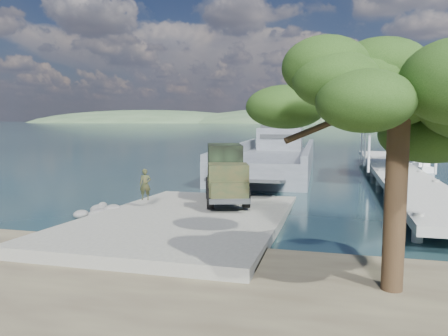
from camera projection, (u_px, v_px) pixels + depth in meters
The scene contains 11 objects.
ground at pixel (196, 219), 24.95m from camera, with size 1400.00×1400.00×0.00m, color #172E37.
boat_ramp at pixel (191, 218), 23.96m from camera, with size 10.00×18.00×0.50m, color slate.
shoreline_rocks at pixel (103, 211), 26.94m from camera, with size 3.20×5.60×0.90m, color #595956, non-canonical shape.
distant_headlands at pixel (369, 123), 552.36m from camera, with size 1000.00×240.00×48.00m, color #344E30, non-canonical shape.
pier at pixel (395, 164), 39.69m from camera, with size 6.40×44.00×6.10m.
landing_craft at pixel (272, 163), 48.30m from camera, with size 9.49×33.98×10.02m.
military_truck at pixel (226, 173), 27.91m from camera, with size 4.39×7.87×3.50m.
soldier at pixel (145, 191), 25.89m from camera, with size 0.68×0.45×1.86m, color #20321C.
sailboat_near at pixel (417, 168), 47.96m from camera, with size 2.94×5.10×5.97m.
sailboat_far at pixel (418, 159), 57.42m from camera, with size 2.09×6.38×7.69m.
overhang_tree at pixel (378, 107), 13.58m from camera, with size 8.35×7.69×7.58m.
Camera 1 is at (7.53, -23.33, 5.70)m, focal length 35.00 mm.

